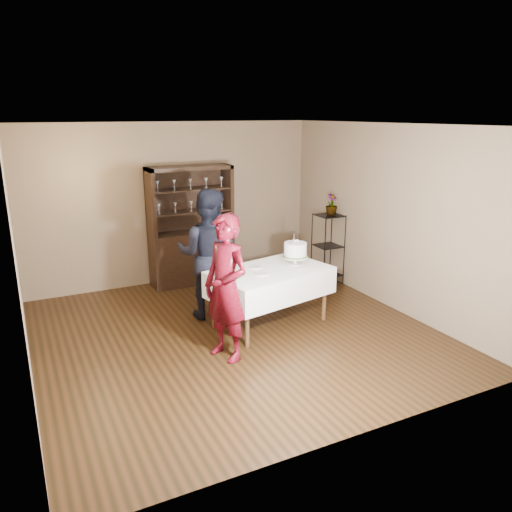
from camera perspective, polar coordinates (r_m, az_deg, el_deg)
The scene contains 14 objects.
floor at distance 6.76m, azimuth -2.39°, elevation -8.79°, with size 5.00×5.00×0.00m, color black.
ceiling at distance 6.13m, azimuth -2.70°, elevation 14.75°, with size 5.00×5.00×0.00m, color white.
back_wall at distance 8.61m, azimuth -9.36°, elevation 5.91°, with size 5.00×0.02×2.70m, color brown.
wall_left at distance 5.80m, azimuth -25.71°, elevation -0.45°, with size 0.02×5.00×2.70m, color brown.
wall_right at distance 7.65m, azimuth 14.89°, elevation 4.30°, with size 0.02×5.00×2.70m, color brown.
china_hutch at distance 8.58m, azimuth -7.39°, elevation 1.27°, with size 1.40×0.48×2.00m.
plant_etagere at distance 8.59m, azimuth 8.22°, elevation 1.16°, with size 0.42×0.42×1.20m.
cake_table at distance 6.82m, azimuth 1.62°, elevation -3.04°, with size 1.75×1.28×0.79m.
woman at distance 5.82m, azimuth -3.44°, elevation -3.67°, with size 0.64×0.42×1.76m, color #36040E.
man at distance 7.03m, azimuth -5.50°, elevation 0.21°, with size 0.90×0.70×1.85m, color black.
cake at distance 6.96m, azimuth 4.52°, elevation 0.60°, with size 0.35×0.35×0.49m.
plate_near at distance 6.55m, azimuth 0.60°, elevation -2.07°, with size 0.19×0.19×0.01m, color silver.
plate_far at distance 6.84m, azimuth -0.09°, elevation -1.28°, with size 0.18×0.18×0.01m, color silver.
potted_plant at distance 8.48m, azimuth 8.62°, elevation 5.86°, with size 0.19×0.19×0.35m, color #406530.
Camera 1 is at (-2.48, -5.61, 2.85)m, focal length 35.00 mm.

